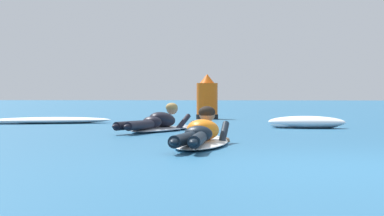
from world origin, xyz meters
name	(u,v)px	position (x,y,z in m)	size (l,w,h in m)	color
ground_plane	(313,123)	(0.00, 10.00, 0.00)	(120.00, 120.00, 0.00)	#235B84
surfer_near	(201,136)	(-1.80, 2.43, 0.13)	(0.69, 2.60, 0.55)	white
surfer_far	(158,123)	(-2.90, 5.88, 0.14)	(1.14, 2.54, 0.54)	silver
whitewater_front	(306,122)	(-0.28, 7.33, 0.11)	(1.55, 0.85, 0.23)	white
whitewater_mid_left	(49,121)	(-5.83, 8.83, 0.07)	(2.81, 1.70, 0.14)	white
channel_marker_buoy	(207,101)	(-2.63, 12.09, 0.48)	(0.58, 0.58, 1.18)	#EA5B0F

